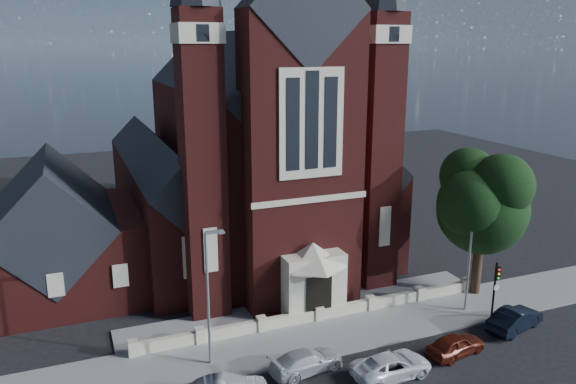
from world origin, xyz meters
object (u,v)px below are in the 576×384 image
at_px(car_silver_b, 307,361).
at_px(car_dark_red, 455,345).
at_px(car_navy, 515,319).
at_px(street_tree, 487,204).
at_px(street_lamp_right, 471,248).
at_px(traffic_signal, 496,283).
at_px(church, 242,156).
at_px(parish_hall, 54,240).
at_px(car_white_suv, 391,366).
at_px(street_lamp_left, 209,291).

xyz_separation_m(car_silver_b, car_dark_red, (8.87, -1.70, 0.03)).
bearing_deg(car_navy, car_silver_b, 71.32).
bearing_deg(street_tree, street_lamp_right, -145.74).
relative_size(traffic_signal, car_silver_b, 0.92).
relative_size(street_tree, car_navy, 2.43).
relative_size(church, street_lamp_right, 4.31).
xyz_separation_m(street_tree, traffic_signal, (-1.60, -3.28, -4.38)).
xyz_separation_m(parish_hall, car_silver_b, (12.88, -16.66, -3.38)).
distance_m(street_tree, car_dark_red, 11.11).
relative_size(street_lamp_right, car_white_suv, 1.74).
bearing_deg(street_lamp_right, street_tree, 34.26).
xyz_separation_m(street_lamp_left, street_lamp_right, (18.00, 0.00, 0.00)).
bearing_deg(car_white_suv, traffic_signal, -74.96).
bearing_deg(car_silver_b, car_navy, -100.75).
bearing_deg(car_navy, car_dark_red, 84.91).
bearing_deg(street_lamp_right, street_lamp_left, 180.00).
bearing_deg(car_dark_red, car_navy, -89.23).
height_order(traffic_signal, car_dark_red, traffic_signal).
height_order(street_lamp_right, car_silver_b, street_lamp_right).
relative_size(church, car_white_suv, 7.49).
xyz_separation_m(church, traffic_signal, (11.00, -20.52, -5.60)).
relative_size(street_lamp_right, car_navy, 1.83).
bearing_deg(street_lamp_right, traffic_signal, -59.99).
bearing_deg(church, car_white_suv, -87.50).
height_order(parish_hall, street_lamp_left, parish_hall).
height_order(street_lamp_right, traffic_signal, street_lamp_right).
relative_size(car_white_suv, car_navy, 1.06).
bearing_deg(traffic_signal, car_white_suv, -161.73).
xyz_separation_m(church, car_dark_red, (5.75, -23.30, -7.53)).
distance_m(car_silver_b, car_dark_red, 9.03).
distance_m(parish_hall, street_lamp_left, 16.18).
bearing_deg(parish_hall, car_silver_b, -52.29).
bearing_deg(car_white_suv, street_tree, -63.61).
xyz_separation_m(street_lamp_right, car_dark_red, (-4.34, -4.36, -3.94)).
xyz_separation_m(street_tree, street_lamp_right, (-2.51, -1.71, -2.36)).
relative_size(street_lamp_left, car_white_suv, 1.74).
distance_m(traffic_signal, car_white_suv, 10.67).
xyz_separation_m(church, street_tree, (12.60, -17.23, -1.23)).
height_order(street_lamp_right, car_navy, street_lamp_right).
height_order(parish_hall, car_navy, parish_hall).
bearing_deg(traffic_signal, street_lamp_left, 175.24).
distance_m(street_tree, car_silver_b, 17.49).
height_order(street_lamp_left, car_dark_red, street_lamp_left).
xyz_separation_m(car_silver_b, car_white_suv, (4.16, -2.20, 0.01)).
relative_size(street_tree, car_white_suv, 2.30).
xyz_separation_m(church, parish_hall, (-16.00, -4.94, -4.17)).
bearing_deg(car_white_suv, street_lamp_left, 58.25).
bearing_deg(church, car_silver_b, -98.21).
distance_m(street_lamp_left, car_navy, 19.86).
bearing_deg(street_lamp_left, traffic_signal, -4.76).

